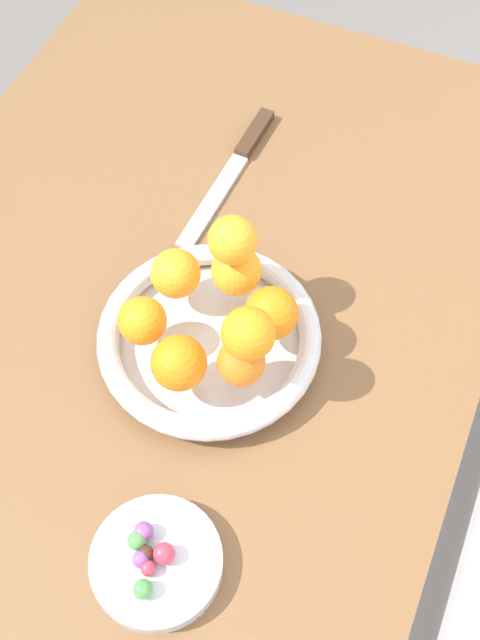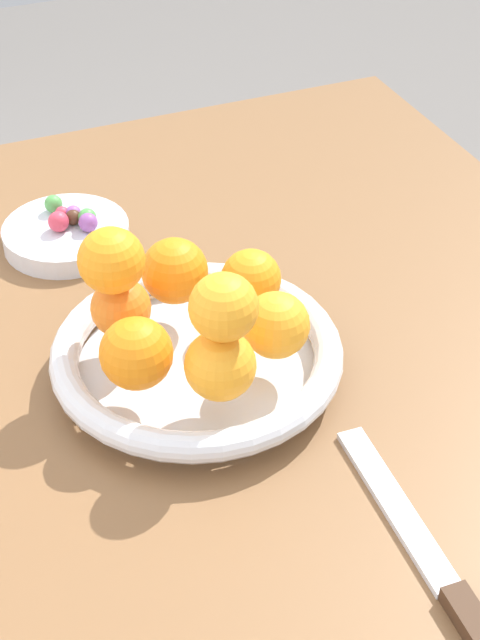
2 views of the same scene
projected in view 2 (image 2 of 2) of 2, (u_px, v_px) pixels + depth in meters
dining_table at (291, 461)px, 0.92m from camera, size 1.10×0.76×0.74m
fruit_bowl at (197, 357)px, 0.87m from camera, size 0.26×0.26×0.04m
candy_dish at (66, 235)px, 1.04m from camera, size 0.13×0.13×0.02m
orange_0 at (175, 271)px, 0.88m from camera, size 0.06×0.06×0.06m
orange_1 at (121, 308)px, 0.85m from camera, size 0.05×0.05×0.05m
orange_2 at (136, 353)px, 0.79m from camera, size 0.06×0.06×0.06m
orange_3 at (220, 365)px, 0.78m from camera, size 0.06×0.06×0.06m
orange_4 at (276, 325)px, 0.83m from camera, size 0.06×0.06×0.06m
orange_5 at (251, 279)px, 0.88m from camera, size 0.05×0.05×0.05m
orange_6 at (224, 307)px, 0.75m from camera, size 0.06×0.06×0.06m
orange_7 at (111, 260)px, 0.81m from camera, size 0.06×0.06×0.06m
candy_ball_0 at (62, 214)px, 1.04m from camera, size 0.02×0.02×0.02m
candy_ball_1 at (53, 204)px, 1.05m from camera, size 0.02×0.02×0.02m
candy_ball_2 at (58, 222)px, 1.02m from camera, size 0.02×0.02×0.02m
candy_ball_3 at (73, 213)px, 1.03m from camera, size 0.02×0.02×0.02m
candy_ball_4 at (88, 222)px, 1.02m from camera, size 0.02×0.02×0.02m
candy_ball_5 at (73, 217)px, 1.03m from camera, size 0.02×0.02×0.02m
candy_ball_6 at (87, 217)px, 1.03m from camera, size 0.02×0.02×0.02m
knife at (440, 573)px, 0.70m from camera, size 0.26×0.03×0.01m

